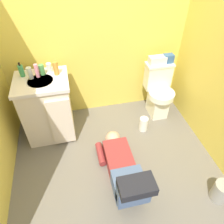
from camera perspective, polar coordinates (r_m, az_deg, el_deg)
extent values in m
cube|color=#696256|center=(2.61, 0.57, -12.78)|extent=(2.79, 2.99, 0.04)
cube|color=#E4C84E|center=(2.69, -4.69, 21.92)|extent=(2.45, 0.08, 2.40)
cube|color=silver|center=(3.09, 12.16, 2.40)|extent=(0.22, 0.30, 0.38)
cylinder|color=silver|center=(2.94, 13.11, 4.54)|extent=(0.35, 0.35, 0.08)
cube|color=silver|center=(2.98, 12.20, 9.31)|extent=(0.34, 0.17, 0.34)
cube|color=silver|center=(2.89, 12.73, 12.40)|extent=(0.36, 0.19, 0.03)
cube|color=beige|center=(2.73, -16.80, 0.71)|extent=(0.56, 0.48, 0.78)
cube|color=silver|center=(2.49, -18.63, 7.84)|extent=(0.60, 0.52, 0.04)
cylinder|color=silver|center=(2.48, -18.61, 7.49)|extent=(0.28, 0.28, 0.05)
cube|color=beige|center=(2.54, -13.37, -2.81)|extent=(0.26, 0.03, 0.66)
cylinder|color=silver|center=(2.58, -18.89, 10.80)|extent=(0.02, 0.02, 0.10)
cube|color=maroon|center=(2.48, 2.01, -12.91)|extent=(0.29, 0.52, 0.17)
sphere|color=tan|center=(2.67, 0.25, -7.15)|extent=(0.19, 0.19, 0.19)
cube|color=#4A5D7F|center=(2.21, 4.51, -18.87)|extent=(0.31, 0.28, 0.20)
cube|color=#4A5D7F|center=(2.05, 5.86, -20.51)|extent=(0.31, 0.12, 0.32)
cube|color=black|center=(1.87, 6.68, -19.18)|extent=(0.31, 0.19, 0.09)
cylinder|color=maroon|center=(2.57, -3.10, -11.15)|extent=(0.08, 0.30, 0.08)
cube|color=silver|center=(2.84, 12.07, 13.48)|extent=(0.22, 0.11, 0.10)
cube|color=#33598C|center=(2.90, 14.89, 13.72)|extent=(0.12, 0.09, 0.11)
cylinder|color=#3A9058|center=(2.59, -23.15, 10.10)|extent=(0.06, 0.06, 0.13)
cylinder|color=black|center=(2.55, -23.65, 11.67)|extent=(0.02, 0.02, 0.04)
cylinder|color=silver|center=(2.51, -21.23, 9.73)|extent=(0.06, 0.06, 0.13)
cylinder|color=pink|center=(2.50, -19.54, 10.40)|extent=(0.04, 0.04, 0.15)
cylinder|color=#519C4D|center=(2.54, -18.32, 10.75)|extent=(0.06, 0.06, 0.12)
cylinder|color=white|center=(2.58, -16.54, 11.40)|extent=(0.06, 0.06, 0.10)
cylinder|color=#C88535|center=(2.49, -14.86, 11.28)|extent=(0.06, 0.06, 0.15)
cylinder|color=#9A9689|center=(2.49, 27.25, -18.45)|extent=(0.17, 0.17, 0.23)
cylinder|color=white|center=(2.86, 8.47, -3.25)|extent=(0.11, 0.11, 0.20)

